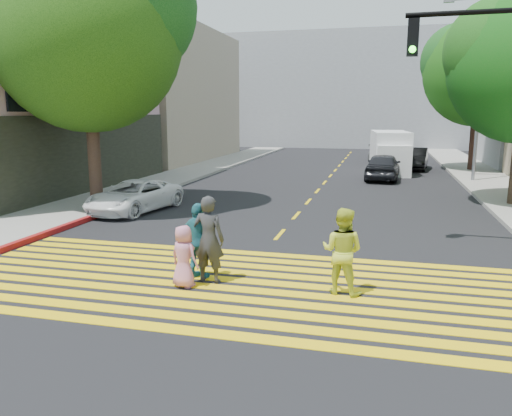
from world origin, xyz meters
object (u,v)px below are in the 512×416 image
at_px(pedestrian_extra, 199,241).
at_px(silver_car, 385,151).
at_px(tree_left, 89,25).
at_px(tree_right_far, 481,65).
at_px(pedestrian_man, 209,239).
at_px(pedestrian_woman, 342,251).
at_px(white_sedan, 135,196).
at_px(dark_car_near, 383,166).
at_px(dark_car_parked, 415,159).
at_px(white_van, 390,153).
at_px(pedestrian_child, 184,256).

height_order(pedestrian_extra, silver_car, pedestrian_extra).
distance_m(tree_left, tree_right_far, 23.43).
xyz_separation_m(pedestrian_man, pedestrian_woman, (2.92, 0.01, -0.07)).
bearing_deg(silver_car, pedestrian_extra, 91.62).
xyz_separation_m(white_sedan, dark_car_near, (9.14, 11.74, 0.16)).
bearing_deg(pedestrian_woman, tree_left, -21.37).
bearing_deg(pedestrian_man, white_sedan, -48.72).
distance_m(pedestrian_man, dark_car_parked, 25.11).
distance_m(pedestrian_woman, silver_car, 30.61).
height_order(pedestrian_man, pedestrian_extra, pedestrian_man).
xyz_separation_m(dark_car_parked, white_van, (-1.63, -2.38, 0.51)).
xyz_separation_m(pedestrian_extra, white_sedan, (-5.17, 6.76, -0.28)).
relative_size(tree_right_far, white_van, 1.73).
bearing_deg(pedestrian_man, dark_car_near, -98.19).
xyz_separation_m(pedestrian_extra, dark_car_parked, (5.97, 24.31, -0.16)).
xyz_separation_m(pedestrian_woman, white_sedan, (-8.38, 6.91, -0.32)).
distance_m(tree_right_far, silver_car, 10.40).
relative_size(tree_right_far, pedestrian_man, 4.95).
xyz_separation_m(dark_car_near, dark_car_parked, (2.00, 5.81, -0.04)).
relative_size(tree_right_far, silver_car, 1.95).
bearing_deg(white_van, pedestrian_woman, -98.60).
xyz_separation_m(white_sedan, white_van, (9.51, 15.17, 0.62)).
bearing_deg(tree_right_far, tree_left, -134.02).
xyz_separation_m(pedestrian_child, white_van, (4.46, 22.53, 0.53)).
distance_m(tree_left, silver_car, 26.63).
bearing_deg(pedestrian_child, pedestrian_man, -115.30).
distance_m(tree_right_far, dark_car_parked, 6.84).
bearing_deg(pedestrian_child, tree_left, -30.91).
bearing_deg(silver_car, dark_car_parked, 116.40).
distance_m(white_sedan, dark_car_parked, 20.79).
bearing_deg(silver_car, white_van, 101.04).
relative_size(tree_left, dark_car_parked, 2.36).
bearing_deg(tree_right_far, white_sedan, -130.80).
bearing_deg(pedestrian_extra, tree_left, -31.05).
distance_m(pedestrian_man, dark_car_near, 19.01).
relative_size(pedestrian_woman, pedestrian_child, 1.33).
distance_m(pedestrian_man, pedestrian_woman, 2.92).
bearing_deg(dark_car_parked, pedestrian_child, -97.02).
distance_m(pedestrian_child, white_van, 22.98).
bearing_deg(tree_left, tree_right_far, 45.98).
relative_size(pedestrian_woman, dark_car_near, 0.41).
height_order(pedestrian_woman, pedestrian_extra, pedestrian_woman).
distance_m(dark_car_near, dark_car_parked, 6.15).
relative_size(dark_car_parked, white_van, 0.77).
bearing_deg(dark_car_near, pedestrian_extra, 82.29).
distance_m(tree_left, pedestrian_child, 11.80).
xyz_separation_m(tree_left, silver_car, (10.85, 23.53, -6.15)).
height_order(dark_car_near, dark_car_parked, dark_car_near).
distance_m(pedestrian_man, white_sedan, 8.82).
distance_m(dark_car_parked, white_van, 2.92).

